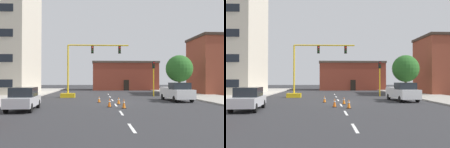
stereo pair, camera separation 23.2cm
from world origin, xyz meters
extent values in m
plane|color=#2D2D30|center=(0.00, 0.00, 0.00)|extent=(160.00, 160.00, 0.00)
cube|color=#B2ADA3|center=(-12.42, 8.00, 0.07)|extent=(6.00, 56.00, 0.14)
cube|color=#9E998E|center=(12.42, 8.00, 0.07)|extent=(6.00, 56.00, 0.14)
cube|color=silver|center=(0.00, -14.00, 0.00)|extent=(0.16, 2.40, 0.01)
cube|color=silver|center=(0.00, -8.50, 0.00)|extent=(0.16, 2.40, 0.01)
cube|color=silver|center=(0.00, -3.00, 0.00)|extent=(0.16, 2.40, 0.01)
cube|color=silver|center=(0.00, 2.50, 0.00)|extent=(0.16, 2.40, 0.01)
cube|color=silver|center=(0.00, 8.00, 0.00)|extent=(0.16, 2.40, 0.01)
cube|color=silver|center=(0.00, 13.50, 0.00)|extent=(0.16, 2.40, 0.01)
cube|color=brown|center=(4.31, 31.16, 2.90)|extent=(13.91, 8.47, 5.79)
cube|color=#4C4238|center=(4.31, 31.16, 5.99)|extent=(14.21, 8.77, 0.40)
cube|color=black|center=(4.31, 26.90, 1.10)|extent=(1.10, 0.06, 2.20)
cube|color=yellow|center=(-5.47, 6.93, 0.28)|extent=(1.80, 1.20, 0.55)
cylinder|color=yellow|center=(-5.47, 6.93, 3.65)|extent=(0.20, 0.20, 6.20)
cylinder|color=yellow|center=(-1.55, 6.93, 6.75)|extent=(7.83, 0.16, 0.16)
cube|color=black|center=(-2.33, 6.93, 6.18)|extent=(0.32, 0.36, 0.95)
sphere|color=red|center=(-2.33, 6.74, 6.45)|extent=(0.20, 0.20, 0.20)
sphere|color=#38280A|center=(-2.33, 6.74, 6.17)|extent=(0.20, 0.20, 0.20)
sphere|color=black|center=(-2.33, 6.74, 5.89)|extent=(0.20, 0.20, 0.20)
cube|color=black|center=(1.19, 6.93, 6.18)|extent=(0.32, 0.36, 0.95)
sphere|color=red|center=(1.19, 6.74, 6.45)|extent=(0.20, 0.20, 0.20)
sphere|color=#38280A|center=(1.19, 6.74, 6.17)|extent=(0.20, 0.20, 0.20)
sphere|color=black|center=(1.19, 6.74, 5.89)|extent=(0.20, 0.20, 0.20)
cylinder|color=yellow|center=(6.04, 8.67, 2.40)|extent=(0.14, 0.14, 4.80)
cube|color=black|center=(6.04, 8.67, 4.33)|extent=(0.32, 0.36, 0.95)
sphere|color=red|center=(6.04, 8.48, 4.60)|extent=(0.20, 0.20, 0.20)
sphere|color=#38280A|center=(6.04, 8.48, 4.32)|extent=(0.20, 0.20, 0.20)
sphere|color=black|center=(6.04, 8.48, 4.04)|extent=(0.20, 0.20, 0.20)
cylinder|color=brown|center=(10.22, 10.43, 1.22)|extent=(0.36, 0.36, 2.43)
sphere|color=#286023|center=(10.22, 10.43, 3.90)|extent=(3.92, 3.92, 3.92)
cube|color=white|center=(6.86, 1.05, 0.81)|extent=(2.39, 5.53, 0.95)
cube|color=#1E2328|center=(6.93, 0.16, 1.64)|extent=(1.97, 1.93, 0.70)
cube|color=white|center=(6.78, 2.24, 1.37)|extent=(2.20, 2.95, 0.16)
cylinder|color=black|center=(7.89, -0.71, 0.34)|extent=(0.27, 0.69, 0.68)
cylinder|color=black|center=(6.10, -0.84, 0.34)|extent=(0.27, 0.69, 0.68)
cylinder|color=black|center=(7.63, 2.95, 0.34)|extent=(0.27, 0.69, 0.68)
cylinder|color=black|center=(5.83, 2.82, 0.34)|extent=(0.27, 0.69, 0.68)
cube|color=#B7B7BC|center=(-7.22, -6.65, 0.69)|extent=(2.08, 4.59, 0.70)
cube|color=#1E2328|center=(-7.23, -6.55, 1.39)|extent=(1.82, 2.39, 0.70)
cylinder|color=black|center=(-8.13, -5.17, 0.34)|extent=(0.26, 0.69, 0.68)
cylinder|color=black|center=(-6.48, -5.08, 0.34)|extent=(0.26, 0.69, 0.68)
cylinder|color=black|center=(-7.97, -8.22, 0.34)|extent=(0.26, 0.69, 0.68)
cylinder|color=black|center=(-6.32, -8.14, 0.34)|extent=(0.26, 0.69, 0.68)
cube|color=black|center=(0.46, -5.77, 0.02)|extent=(0.36, 0.36, 0.04)
cone|color=orange|center=(0.46, -5.77, 0.41)|extent=(0.28, 0.28, 0.74)
cylinder|color=white|center=(0.46, -5.77, 0.50)|extent=(0.19, 0.19, 0.08)
cube|color=black|center=(0.32, -2.29, 0.02)|extent=(0.36, 0.36, 0.04)
cone|color=orange|center=(0.32, -2.29, 0.37)|extent=(0.28, 0.28, 0.65)
cylinder|color=white|center=(0.32, -2.29, 0.44)|extent=(0.19, 0.19, 0.08)
cube|color=black|center=(-1.51, -0.40, 0.02)|extent=(0.36, 0.36, 0.04)
cone|color=orange|center=(-1.51, -0.40, 0.35)|extent=(0.28, 0.28, 0.61)
cylinder|color=white|center=(-1.51, -0.40, 0.42)|extent=(0.19, 0.19, 0.08)
cube|color=black|center=(-0.65, -4.70, 0.02)|extent=(0.36, 0.36, 0.04)
cone|color=orange|center=(-0.65, -4.70, 0.40)|extent=(0.28, 0.28, 0.71)
cylinder|color=white|center=(-0.65, -4.70, 0.48)|extent=(0.19, 0.19, 0.08)
camera|label=1|loc=(-1.64, -26.32, 2.35)|focal=41.22mm
camera|label=2|loc=(-1.40, -26.34, 2.35)|focal=41.22mm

